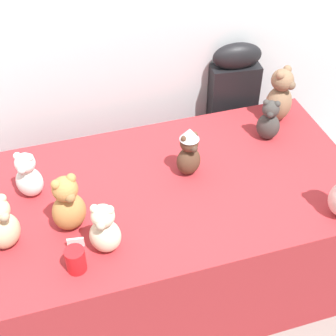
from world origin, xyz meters
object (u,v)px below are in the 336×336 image
at_px(teddy_bear_charcoal, 269,121).
at_px(display_table, 168,236).
at_px(teddy_bear_mocha, 280,96).
at_px(teddy_bear_caramel, 68,205).
at_px(teddy_bear_cocoa, 189,152).
at_px(teddy_bear_cream, 104,230).
at_px(party_cup_red, 76,260).
at_px(instrument_case, 231,120).
at_px(teddy_bear_snow, 28,176).
at_px(teddy_bear_sand, 2,224).

bearing_deg(teddy_bear_charcoal, display_table, -131.68).
relative_size(teddy_bear_mocha, teddy_bear_caramel, 1.10).
bearing_deg(teddy_bear_cocoa, teddy_bear_cream, -159.48).
height_order(display_table, party_cup_red, party_cup_red).
bearing_deg(instrument_case, teddy_bear_cream, -130.77).
relative_size(display_table, teddy_bear_snow, 7.61).
height_order(display_table, teddy_bear_cocoa, teddy_bear_cocoa).
relative_size(teddy_bear_caramel, party_cup_red, 2.60).
relative_size(display_table, teddy_bear_caramel, 6.46).
bearing_deg(party_cup_red, teddy_bear_mocha, 29.59).
distance_m(display_table, party_cup_red, 0.72).
height_order(teddy_bear_cream, teddy_bear_caramel, teddy_bear_caramel).
bearing_deg(teddy_bear_snow, teddy_bear_cream, -30.95).
distance_m(teddy_bear_cream, teddy_bear_mocha, 1.25).
height_order(display_table, teddy_bear_mocha, teddy_bear_mocha).
bearing_deg(teddy_bear_sand, teddy_bear_cream, -52.88).
bearing_deg(teddy_bear_mocha, teddy_bear_charcoal, -165.85).
height_order(teddy_bear_mocha, teddy_bear_charcoal, teddy_bear_mocha).
bearing_deg(teddy_bear_snow, party_cup_red, -48.17).
relative_size(teddy_bear_snow, party_cup_red, 2.20).
xyz_separation_m(teddy_bear_mocha, teddy_bear_charcoal, (-0.12, -0.14, -0.04)).
bearing_deg(teddy_bear_caramel, teddy_bear_sand, 168.16).
bearing_deg(teddy_bear_mocha, display_table, 171.49).
bearing_deg(teddy_bear_caramel, display_table, -3.51).
relative_size(teddy_bear_cream, teddy_bear_mocha, 0.81).
relative_size(teddy_bear_sand, party_cup_red, 2.42).
distance_m(teddy_bear_snow, teddy_bear_cocoa, 0.74).
height_order(teddy_bear_mocha, party_cup_red, teddy_bear_mocha).
relative_size(teddy_bear_cream, teddy_bear_sand, 0.95).
bearing_deg(teddy_bear_sand, instrument_case, -2.91).
relative_size(instrument_case, teddy_bear_cream, 4.10).
distance_m(teddy_bear_sand, teddy_bear_mocha, 1.54).
height_order(teddy_bear_cream, teddy_bear_sand, teddy_bear_sand).
relative_size(instrument_case, teddy_bear_sand, 3.91).
distance_m(teddy_bear_charcoal, party_cup_red, 1.22).
bearing_deg(teddy_bear_sand, teddy_bear_charcoal, -18.38).
distance_m(teddy_bear_cream, teddy_bear_caramel, 0.21).
relative_size(teddy_bear_charcoal, teddy_bear_cocoa, 0.88).
bearing_deg(teddy_bear_caramel, party_cup_red, -110.43).
height_order(teddy_bear_sand, teddy_bear_charcoal, teddy_bear_sand).
height_order(instrument_case, teddy_bear_mocha, instrument_case).
xyz_separation_m(teddy_bear_snow, teddy_bear_caramel, (0.14, -0.25, 0.02)).
bearing_deg(teddy_bear_snow, display_table, 14.01).
relative_size(display_table, party_cup_red, 16.77).
xyz_separation_m(teddy_bear_snow, teddy_bear_mocha, (1.34, 0.21, 0.03)).
bearing_deg(party_cup_red, teddy_bear_caramel, 86.35).
height_order(teddy_bear_caramel, teddy_bear_cocoa, teddy_bear_caramel).
xyz_separation_m(teddy_bear_sand, teddy_bear_cocoa, (0.86, 0.20, 0.01)).
relative_size(instrument_case, teddy_bear_mocha, 3.31).
bearing_deg(teddy_bear_cream, teddy_bear_charcoal, 49.47).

